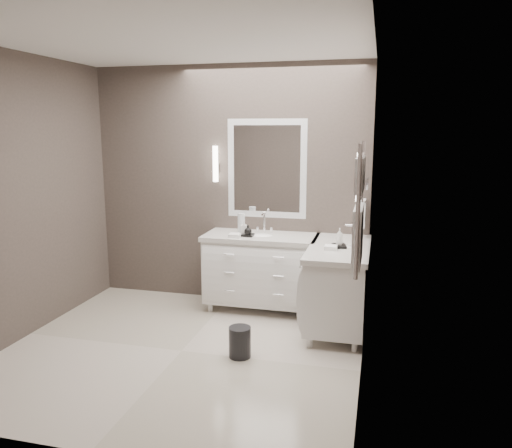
% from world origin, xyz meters
% --- Properties ---
extents(floor, '(3.20, 3.00, 0.01)m').
position_xyz_m(floor, '(0.00, 0.00, -0.01)').
color(floor, beige).
rests_on(floor, ground).
extents(ceiling, '(3.20, 3.00, 0.01)m').
position_xyz_m(ceiling, '(0.00, 0.00, 2.71)').
color(ceiling, white).
rests_on(ceiling, wall_back).
extents(wall_back, '(3.20, 0.01, 2.70)m').
position_xyz_m(wall_back, '(0.00, 1.50, 1.35)').
color(wall_back, '#453C37').
rests_on(wall_back, floor).
extents(wall_front, '(3.20, 0.01, 2.70)m').
position_xyz_m(wall_front, '(0.00, -1.50, 1.35)').
color(wall_front, '#453C37').
rests_on(wall_front, floor).
extents(wall_left, '(0.01, 3.00, 2.70)m').
position_xyz_m(wall_left, '(-1.60, 0.00, 1.35)').
color(wall_left, '#453C37').
rests_on(wall_left, floor).
extents(wall_right, '(0.01, 3.00, 2.70)m').
position_xyz_m(wall_right, '(1.60, 0.00, 1.35)').
color(wall_right, '#453C37').
rests_on(wall_right, floor).
extents(vanity_back, '(1.24, 0.59, 0.97)m').
position_xyz_m(vanity_back, '(0.45, 1.23, 0.49)').
color(vanity_back, white).
rests_on(vanity_back, floor).
extents(vanity_right, '(0.59, 1.24, 0.97)m').
position_xyz_m(vanity_right, '(1.33, 0.90, 0.49)').
color(vanity_right, white).
rests_on(vanity_right, floor).
extents(mirror_back, '(0.90, 0.02, 1.10)m').
position_xyz_m(mirror_back, '(0.45, 1.49, 1.55)').
color(mirror_back, white).
rests_on(mirror_back, wall_back).
extents(mirror_right, '(0.02, 0.90, 1.10)m').
position_xyz_m(mirror_right, '(1.59, 0.80, 1.55)').
color(mirror_right, white).
rests_on(mirror_right, wall_right).
extents(sconce_back, '(0.06, 0.06, 0.40)m').
position_xyz_m(sconce_back, '(-0.13, 1.43, 1.59)').
color(sconce_back, white).
rests_on(sconce_back, wall_back).
extents(sconce_right, '(0.06, 0.06, 0.40)m').
position_xyz_m(sconce_right, '(1.53, 0.22, 1.59)').
color(sconce_right, white).
rests_on(sconce_right, wall_right).
extents(towel_bar_corner, '(0.03, 0.22, 0.30)m').
position_xyz_m(towel_bar_corner, '(1.54, 1.36, 1.12)').
color(towel_bar_corner, white).
rests_on(towel_bar_corner, wall_right).
extents(towel_ladder, '(0.06, 0.58, 0.90)m').
position_xyz_m(towel_ladder, '(1.55, -0.40, 1.39)').
color(towel_ladder, white).
rests_on(towel_ladder, wall_right).
extents(waste_bin, '(0.25, 0.25, 0.27)m').
position_xyz_m(waste_bin, '(0.55, 0.02, 0.14)').
color(waste_bin, black).
rests_on(waste_bin, floor).
extents(amenity_tray_back, '(0.17, 0.13, 0.02)m').
position_xyz_m(amenity_tray_back, '(0.31, 1.13, 0.86)').
color(amenity_tray_back, black).
rests_on(amenity_tray_back, vanity_back).
extents(amenity_tray_right, '(0.16, 0.19, 0.02)m').
position_xyz_m(amenity_tray_right, '(1.33, 0.86, 0.86)').
color(amenity_tray_right, black).
rests_on(amenity_tray_right, vanity_right).
extents(water_bottle, '(0.08, 0.08, 0.23)m').
position_xyz_m(water_bottle, '(0.22, 1.24, 0.96)').
color(water_bottle, silver).
rests_on(water_bottle, vanity_back).
extents(soap_bottle_a, '(0.07, 0.07, 0.14)m').
position_xyz_m(soap_bottle_a, '(0.28, 1.15, 0.94)').
color(soap_bottle_a, white).
rests_on(soap_bottle_a, amenity_tray_back).
extents(soap_bottle_b, '(0.09, 0.09, 0.10)m').
position_xyz_m(soap_bottle_b, '(0.34, 1.10, 0.93)').
color(soap_bottle_b, black).
rests_on(soap_bottle_b, amenity_tray_back).
extents(soap_bottle_c, '(0.07, 0.07, 0.16)m').
position_xyz_m(soap_bottle_c, '(1.33, 0.86, 0.96)').
color(soap_bottle_c, white).
rests_on(soap_bottle_c, amenity_tray_right).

